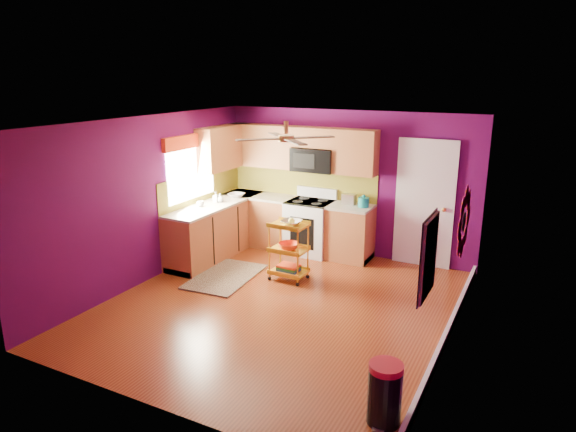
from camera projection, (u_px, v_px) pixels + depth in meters
The scene contains 18 objects.
ground at pixel (280, 306), 7.06m from camera, with size 5.00×5.00×0.00m, color maroon.
room_envelope at pixel (281, 191), 6.61m from camera, with size 4.54×5.04×2.52m.
lower_cabinets at pixel (261, 228), 9.09m from camera, with size 2.81×2.31×0.94m.
electric_range at pixel (310, 226), 9.04m from camera, with size 0.76×0.66×1.13m.
upper_cabinetry at pixel (275, 149), 8.98m from camera, with size 2.80×2.30×1.26m.
left_window at pixel (191, 158), 8.47m from camera, with size 0.08×1.35×1.08m.
panel_door at pixel (424, 205), 8.31m from camera, with size 0.95×0.11×2.15m.
right_wall_art at pixel (450, 236), 5.40m from camera, with size 0.04×2.74×1.04m.
ceiling_fan at pixel (286, 138), 6.62m from camera, with size 1.01×1.01×0.26m.
shag_rug at pixel (225, 276), 8.05m from camera, with size 0.84×1.37×0.02m, color black.
rolling_cart at pixel (289, 248), 7.83m from camera, with size 0.56×0.41×1.00m.
trash_can at pixel (385, 394), 4.64m from camera, with size 0.37×0.38×0.60m.
teal_kettle at pixel (364, 202), 8.52m from camera, with size 0.18×0.18×0.21m.
toaster at pixel (349, 199), 8.68m from camera, with size 0.22×0.15×0.18m, color beige.
soap_bottle_a at pixel (216, 197), 8.83m from camera, with size 0.08×0.08×0.18m, color #EA3F72.
soap_bottle_b at pixel (220, 198), 8.83m from camera, with size 0.12×0.12×0.15m, color white.
counter_dish at pixel (236, 195), 9.20m from camera, with size 0.28×0.28×0.07m, color white.
counter_cup at pixel (200, 204), 8.55m from camera, with size 0.12×0.12×0.09m, color white.
Camera 1 is at (3.06, -5.70, 3.10)m, focal length 32.00 mm.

